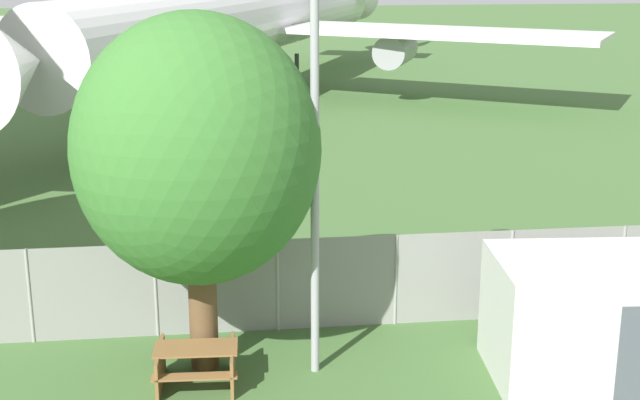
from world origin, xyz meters
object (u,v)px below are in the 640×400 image
object	(u,v)px
airplane	(247,20)
portable_cabin	(588,319)
tree_left_of_cabin	(197,151)
picnic_bench_near_cabin	(196,361)

from	to	relation	value
airplane	portable_cabin	world-z (taller)	airplane
airplane	tree_left_of_cabin	xyz separation A→B (m)	(-2.32, -31.93, 0.11)
tree_left_of_cabin	airplane	bearing A→B (deg)	85.85
portable_cabin	tree_left_of_cabin	bearing A→B (deg)	174.21
portable_cabin	picnic_bench_near_cabin	xyz separation A→B (m)	(-7.33, 0.55, -0.71)
picnic_bench_near_cabin	tree_left_of_cabin	bearing A→B (deg)	78.68
tree_left_of_cabin	picnic_bench_near_cabin	bearing A→B (deg)	-101.32
airplane	tree_left_of_cabin	distance (m)	32.01
airplane	tree_left_of_cabin	world-z (taller)	airplane
picnic_bench_near_cabin	tree_left_of_cabin	size ratio (longest dim) A/B	0.23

